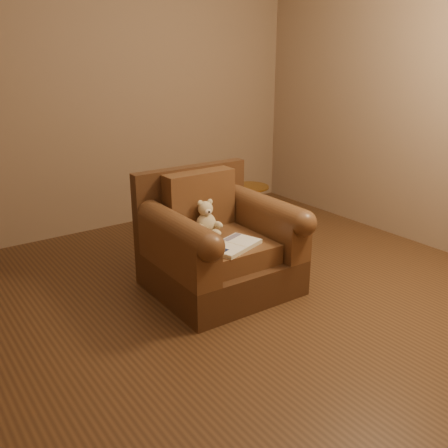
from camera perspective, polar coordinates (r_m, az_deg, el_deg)
floor at (r=3.46m, az=1.83°, el=-9.05°), size 4.00×4.00×0.00m
room at (r=3.04m, az=2.20°, el=20.63°), size 4.02×4.02×2.71m
armchair at (r=3.57m, az=-0.80°, el=-2.45°), size 0.94×0.90×0.83m
teddy_bear at (r=3.55m, az=-1.99°, el=0.36°), size 0.18×0.21×0.25m
guidebook at (r=3.32m, az=1.12°, el=-2.47°), size 0.42×0.32×0.03m
side_table at (r=4.56m, az=2.91°, el=1.65°), size 0.34×0.34×0.48m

